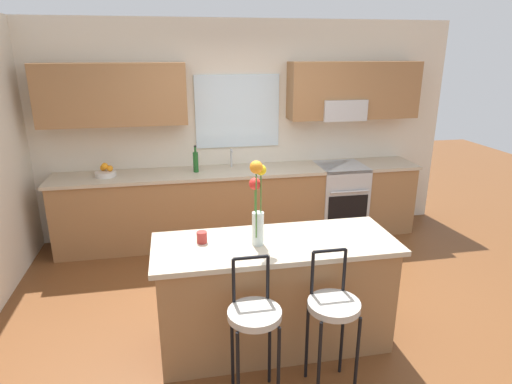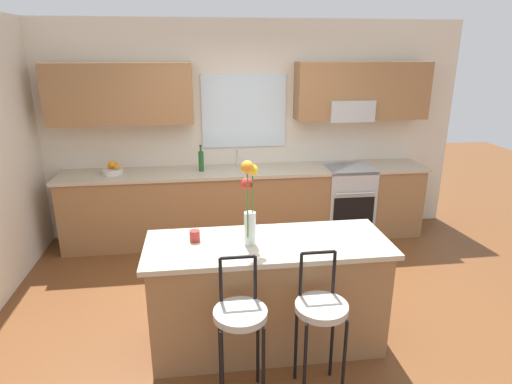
{
  "view_description": "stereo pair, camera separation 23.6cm",
  "coord_description": "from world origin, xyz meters",
  "px_view_note": "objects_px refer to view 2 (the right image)",
  "views": [
    {
      "loc": [
        -0.81,
        -3.44,
        2.34
      ],
      "look_at": [
        -0.04,
        0.55,
        1.0
      ],
      "focal_mm": 30.38,
      "sensor_mm": 36.0,
      "label": 1
    },
    {
      "loc": [
        -0.58,
        -3.48,
        2.34
      ],
      "look_at": [
        -0.04,
        0.55,
        1.0
      ],
      "focal_mm": 30.38,
      "sensor_mm": 36.0,
      "label": 2
    }
  ],
  "objects_px": {
    "bar_stool_middle": "(321,313)",
    "fruit_bowl_oranges": "(113,170)",
    "kitchen_island": "(267,294)",
    "oven_range": "(346,200)",
    "bar_stool_near": "(240,320)",
    "flower_vase": "(249,202)",
    "mug_ceramic": "(195,236)",
    "bottle_olive_oil": "(201,161)"
  },
  "relations": [
    {
      "from": "oven_range",
      "to": "flower_vase",
      "type": "xyz_separation_m",
      "value": [
        -1.53,
        -2.15,
        0.81
      ]
    },
    {
      "from": "oven_range",
      "to": "bottle_olive_oil",
      "type": "height_order",
      "value": "bottle_olive_oil"
    },
    {
      "from": "bar_stool_middle",
      "to": "fruit_bowl_oranges",
      "type": "distance_m",
      "value": 3.29
    },
    {
      "from": "oven_range",
      "to": "fruit_bowl_oranges",
      "type": "distance_m",
      "value": 2.96
    },
    {
      "from": "fruit_bowl_oranges",
      "to": "bottle_olive_oil",
      "type": "bearing_deg",
      "value": -0.2
    },
    {
      "from": "mug_ceramic",
      "to": "bottle_olive_oil",
      "type": "relative_size",
      "value": 0.28
    },
    {
      "from": "mug_ceramic",
      "to": "fruit_bowl_oranges",
      "type": "distance_m",
      "value": 2.28
    },
    {
      "from": "kitchen_island",
      "to": "oven_range",
      "type": "bearing_deg",
      "value": 57.0
    },
    {
      "from": "kitchen_island",
      "to": "bar_stool_near",
      "type": "xyz_separation_m",
      "value": [
        -0.27,
        -0.57,
        0.17
      ]
    },
    {
      "from": "kitchen_island",
      "to": "bar_stool_middle",
      "type": "bearing_deg",
      "value": -64.33
    },
    {
      "from": "flower_vase",
      "to": "fruit_bowl_oranges",
      "type": "relative_size",
      "value": 2.8
    },
    {
      "from": "flower_vase",
      "to": "bottle_olive_oil",
      "type": "relative_size",
      "value": 2.06
    },
    {
      "from": "kitchen_island",
      "to": "flower_vase",
      "type": "height_order",
      "value": "flower_vase"
    },
    {
      "from": "oven_range",
      "to": "bar_stool_near",
      "type": "height_order",
      "value": "bar_stool_near"
    },
    {
      "from": "oven_range",
      "to": "flower_vase",
      "type": "distance_m",
      "value": 2.76
    },
    {
      "from": "flower_vase",
      "to": "oven_range",
      "type": "bearing_deg",
      "value": 54.61
    },
    {
      "from": "oven_range",
      "to": "kitchen_island",
      "type": "xyz_separation_m",
      "value": [
        -1.38,
        -2.13,
        0.0
      ]
    },
    {
      "from": "kitchen_island",
      "to": "flower_vase",
      "type": "relative_size",
      "value": 2.83
    },
    {
      "from": "oven_range",
      "to": "kitchen_island",
      "type": "bearing_deg",
      "value": -123.0
    },
    {
      "from": "bar_stool_near",
      "to": "bar_stool_middle",
      "type": "bearing_deg",
      "value": 0.0
    },
    {
      "from": "fruit_bowl_oranges",
      "to": "bar_stool_near",
      "type": "bearing_deg",
      "value": -65.17
    },
    {
      "from": "kitchen_island",
      "to": "fruit_bowl_oranges",
      "type": "height_order",
      "value": "fruit_bowl_oranges"
    },
    {
      "from": "mug_ceramic",
      "to": "kitchen_island",
      "type": "bearing_deg",
      "value": -9.17
    },
    {
      "from": "bar_stool_near",
      "to": "bar_stool_middle",
      "type": "height_order",
      "value": "same"
    },
    {
      "from": "fruit_bowl_oranges",
      "to": "bar_stool_middle",
      "type": "bearing_deg",
      "value": -56.41
    },
    {
      "from": "bar_stool_near",
      "to": "flower_vase",
      "type": "distance_m",
      "value": 0.84
    },
    {
      "from": "bar_stool_near",
      "to": "bottle_olive_oil",
      "type": "bearing_deg",
      "value": 94.37
    },
    {
      "from": "bottle_olive_oil",
      "to": "mug_ceramic",
      "type": "bearing_deg",
      "value": -92.16
    },
    {
      "from": "kitchen_island",
      "to": "bar_stool_near",
      "type": "distance_m",
      "value": 0.66
    },
    {
      "from": "oven_range",
      "to": "bar_stool_near",
      "type": "xyz_separation_m",
      "value": [
        -1.66,
        -2.7,
        0.18
      ]
    },
    {
      "from": "bottle_olive_oil",
      "to": "kitchen_island",
      "type": "bearing_deg",
      "value": -77.34
    },
    {
      "from": "bar_stool_middle",
      "to": "oven_range",
      "type": "bearing_deg",
      "value": 67.71
    },
    {
      "from": "bar_stool_middle",
      "to": "bottle_olive_oil",
      "type": "height_order",
      "value": "bottle_olive_oil"
    },
    {
      "from": "oven_range",
      "to": "flower_vase",
      "type": "bearing_deg",
      "value": -125.39
    },
    {
      "from": "flower_vase",
      "to": "fruit_bowl_oranges",
      "type": "height_order",
      "value": "flower_vase"
    },
    {
      "from": "flower_vase",
      "to": "mug_ceramic",
      "type": "bearing_deg",
      "value": 164.35
    },
    {
      "from": "kitchen_island",
      "to": "bar_stool_middle",
      "type": "relative_size",
      "value": 1.82
    },
    {
      "from": "bar_stool_middle",
      "to": "mug_ceramic",
      "type": "xyz_separation_m",
      "value": [
        -0.84,
        0.66,
        0.33
      ]
    },
    {
      "from": "bar_stool_near",
      "to": "fruit_bowl_oranges",
      "type": "bearing_deg",
      "value": 114.83
    },
    {
      "from": "bar_stool_near",
      "to": "flower_vase",
      "type": "bearing_deg",
      "value": 76.9
    },
    {
      "from": "oven_range",
      "to": "bar_stool_near",
      "type": "relative_size",
      "value": 0.88
    },
    {
      "from": "bar_stool_near",
      "to": "mug_ceramic",
      "type": "relative_size",
      "value": 11.58
    }
  ]
}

